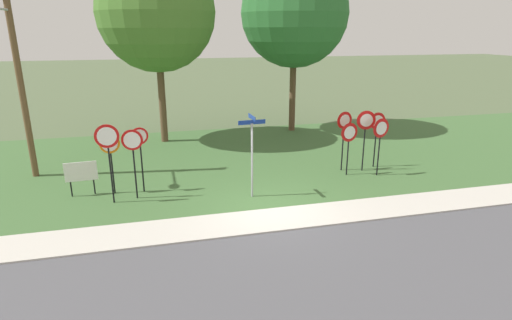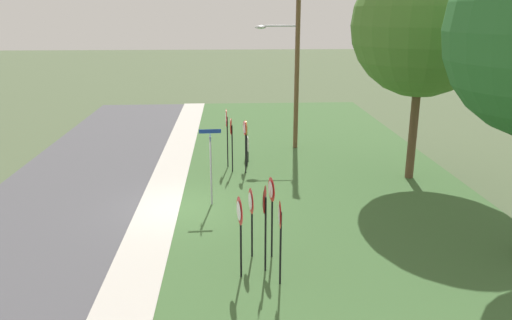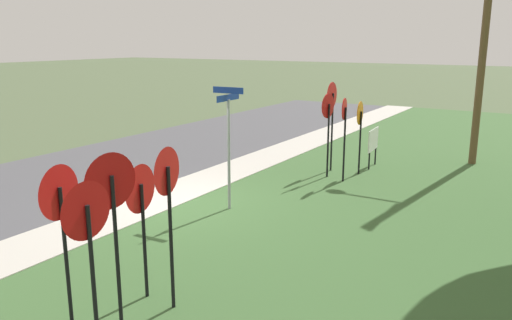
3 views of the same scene
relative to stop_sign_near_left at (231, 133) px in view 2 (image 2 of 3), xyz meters
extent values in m
plane|color=#4C5B3D|center=(4.31, -2.01, -1.86)|extent=(160.00, 160.00, 0.00)
cube|color=#4C4C51|center=(4.31, -6.81, -1.85)|extent=(44.00, 6.40, 0.01)
cube|color=#BCB7AD|center=(4.31, -2.81, -1.83)|extent=(44.00, 1.60, 0.06)
cube|color=#3D6033|center=(4.31, 3.99, -1.84)|extent=(44.00, 12.00, 0.04)
cylinder|color=black|center=(0.00, 0.03, -0.72)|extent=(0.06, 0.06, 2.19)
cylinder|color=red|center=(0.00, -0.01, 0.32)|extent=(0.72, 0.08, 0.72)
cylinder|color=white|center=(0.00, -0.03, 0.32)|extent=(0.56, 0.05, 0.56)
cylinder|color=black|center=(0.23, 0.63, -0.74)|extent=(0.06, 0.06, 2.16)
cylinder|color=red|center=(0.23, 0.59, 0.30)|extent=(0.61, 0.13, 0.62)
cylinder|color=white|center=(0.23, 0.58, 0.30)|extent=(0.48, 0.09, 0.48)
cylinder|color=black|center=(-0.77, -0.18, -0.60)|extent=(0.06, 0.06, 2.43)
cylinder|color=red|center=(-0.77, -0.22, 0.55)|extent=(0.80, 0.06, 0.80)
cylinder|color=white|center=(-0.77, -0.24, 0.55)|extent=(0.62, 0.04, 0.62)
cylinder|color=black|center=(-0.81, 0.73, -0.85)|extent=(0.06, 0.06, 1.93)
cylinder|color=orange|center=(-0.81, 0.69, 0.06)|extent=(0.70, 0.11, 0.71)
cylinder|color=white|center=(-0.81, 0.67, 0.06)|extent=(0.55, 0.07, 0.55)
cylinder|color=black|center=(9.20, 0.87, -0.69)|extent=(0.06, 0.06, 2.26)
cone|color=red|center=(9.20, 0.83, 0.36)|extent=(0.78, 0.18, 0.79)
cone|color=white|center=(9.20, 0.81, 0.36)|extent=(0.53, 0.12, 0.54)
cylinder|color=black|center=(9.50, 0.17, -0.79)|extent=(0.06, 0.06, 2.06)
cone|color=red|center=(9.50, 0.13, 0.17)|extent=(0.78, 0.18, 0.78)
cone|color=white|center=(9.50, 0.11, 0.17)|extent=(0.53, 0.12, 0.53)
cylinder|color=black|center=(8.36, 1.12, -0.70)|extent=(0.06, 0.06, 2.24)
cone|color=red|center=(8.36, 1.08, 0.35)|extent=(0.71, 0.16, 0.72)
cone|color=white|center=(8.36, 1.06, 0.35)|extent=(0.49, 0.11, 0.49)
cylinder|color=black|center=(8.32, 0.53, -0.88)|extent=(0.06, 0.06, 1.87)
cone|color=red|center=(8.32, 0.49, -0.02)|extent=(0.77, 0.14, 0.77)
cone|color=white|center=(8.32, 0.47, -0.02)|extent=(0.52, 0.09, 0.52)
cylinder|color=black|center=(9.93, 1.22, -0.76)|extent=(0.06, 0.06, 2.11)
cone|color=red|center=(9.93, 1.18, 0.22)|extent=(0.73, 0.04, 0.73)
cone|color=white|center=(9.93, 1.16, 0.22)|extent=(0.50, 0.02, 0.50)
cylinder|color=#9EA0A8|center=(3.99, -0.81, -0.50)|extent=(0.07, 0.07, 2.64)
cylinder|color=#9EA0A8|center=(3.99, -0.81, 0.83)|extent=(0.09, 0.09, 0.03)
cube|color=navy|center=(3.99, -0.81, 0.89)|extent=(0.96, 0.07, 0.15)
cube|color=navy|center=(3.99, -0.81, 1.06)|extent=(0.06, 0.82, 0.15)
cylinder|color=brown|center=(-4.09, 3.48, 2.63)|extent=(0.24, 0.24, 8.89)
cylinder|color=#9EA0A8|center=(-4.09, 2.53, 4.58)|extent=(0.08, 1.91, 0.08)
ellipsoid|color=#B7B7BC|center=(-4.09, 1.57, 4.52)|extent=(0.40, 0.56, 0.18)
cylinder|color=black|center=(-2.27, 0.76, -1.54)|extent=(0.05, 0.05, 0.55)
cylinder|color=black|center=(-1.50, 0.81, -1.54)|extent=(0.05, 0.05, 0.55)
cube|color=white|center=(-1.89, 0.78, -0.92)|extent=(1.10, 0.11, 0.70)
cylinder|color=brown|center=(1.25, 7.89, 0.73)|extent=(0.36, 0.36, 5.09)
sphere|color=#47752D|center=(1.25, 7.89, 4.73)|extent=(5.84, 5.84, 5.84)
camera|label=1|loc=(0.80, -14.18, 3.86)|focal=29.00mm
camera|label=2|loc=(21.90, -0.11, 5.33)|focal=34.93mm
camera|label=3|loc=(13.82, 5.94, 2.21)|focal=35.88mm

